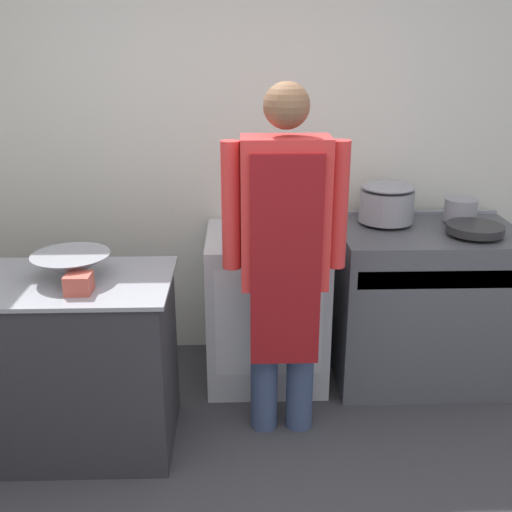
{
  "coord_description": "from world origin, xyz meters",
  "views": [
    {
      "loc": [
        -0.03,
        -1.51,
        1.93
      ],
      "look_at": [
        0.05,
        1.15,
        0.97
      ],
      "focal_mm": 42.0,
      "sensor_mm": 36.0,
      "label": 1
    }
  ],
  "objects_px": {
    "fridge_unit": "(266,306)",
    "saute_pan": "(475,229)",
    "mixing_bowl": "(72,266)",
    "person_cook": "(284,248)",
    "stock_pot": "(387,202)",
    "sauce_pot": "(460,210)",
    "stove": "(423,304)",
    "plastic_tub": "(79,283)"
  },
  "relations": [
    {
      "from": "fridge_unit",
      "to": "saute_pan",
      "type": "height_order",
      "value": "saute_pan"
    },
    {
      "from": "fridge_unit",
      "to": "mixing_bowl",
      "type": "height_order",
      "value": "mixing_bowl"
    },
    {
      "from": "person_cook",
      "to": "stock_pot",
      "type": "xyz_separation_m",
      "value": [
        0.64,
        0.64,
        0.06
      ]
    },
    {
      "from": "person_cook",
      "to": "sauce_pot",
      "type": "height_order",
      "value": "person_cook"
    },
    {
      "from": "fridge_unit",
      "to": "person_cook",
      "type": "bearing_deg",
      "value": -84.02
    },
    {
      "from": "fridge_unit",
      "to": "sauce_pot",
      "type": "bearing_deg",
      "value": 4.27
    },
    {
      "from": "stove",
      "to": "mixing_bowl",
      "type": "height_order",
      "value": "mixing_bowl"
    },
    {
      "from": "person_cook",
      "to": "plastic_tub",
      "type": "height_order",
      "value": "person_cook"
    },
    {
      "from": "fridge_unit",
      "to": "plastic_tub",
      "type": "height_order",
      "value": "plastic_tub"
    },
    {
      "from": "person_cook",
      "to": "mixing_bowl",
      "type": "height_order",
      "value": "person_cook"
    },
    {
      "from": "plastic_tub",
      "to": "stock_pot",
      "type": "relative_size",
      "value": 0.36
    },
    {
      "from": "fridge_unit",
      "to": "stove",
      "type": "bearing_deg",
      "value": -2.31
    },
    {
      "from": "fridge_unit",
      "to": "sauce_pot",
      "type": "height_order",
      "value": "sauce_pot"
    },
    {
      "from": "plastic_tub",
      "to": "saute_pan",
      "type": "height_order",
      "value": "saute_pan"
    },
    {
      "from": "fridge_unit",
      "to": "mixing_bowl",
      "type": "relative_size",
      "value": 2.45
    },
    {
      "from": "stove",
      "to": "saute_pan",
      "type": "bearing_deg",
      "value": -30.32
    },
    {
      "from": "mixing_bowl",
      "to": "stock_pot",
      "type": "distance_m",
      "value": 1.78
    },
    {
      "from": "fridge_unit",
      "to": "person_cook",
      "type": "relative_size",
      "value": 0.5
    },
    {
      "from": "saute_pan",
      "to": "sauce_pot",
      "type": "distance_m",
      "value": 0.25
    },
    {
      "from": "mixing_bowl",
      "to": "plastic_tub",
      "type": "height_order",
      "value": "mixing_bowl"
    },
    {
      "from": "plastic_tub",
      "to": "mixing_bowl",
      "type": "bearing_deg",
      "value": 112.82
    },
    {
      "from": "plastic_tub",
      "to": "saute_pan",
      "type": "xyz_separation_m",
      "value": [
        2.0,
        0.64,
        0.04
      ]
    },
    {
      "from": "stock_pot",
      "to": "stove",
      "type": "bearing_deg",
      "value": -27.9
    },
    {
      "from": "fridge_unit",
      "to": "person_cook",
      "type": "height_order",
      "value": "person_cook"
    },
    {
      "from": "person_cook",
      "to": "plastic_tub",
      "type": "bearing_deg",
      "value": -165.4
    },
    {
      "from": "person_cook",
      "to": "stock_pot",
      "type": "distance_m",
      "value": 0.9
    },
    {
      "from": "stove",
      "to": "sauce_pot",
      "type": "bearing_deg",
      "value": 30.78
    },
    {
      "from": "sauce_pot",
      "to": "stove",
      "type": "bearing_deg",
      "value": -149.22
    },
    {
      "from": "mixing_bowl",
      "to": "sauce_pot",
      "type": "bearing_deg",
      "value": 18.66
    },
    {
      "from": "stove",
      "to": "saute_pan",
      "type": "distance_m",
      "value": 0.56
    },
    {
      "from": "person_cook",
      "to": "stock_pot",
      "type": "bearing_deg",
      "value": 44.9
    },
    {
      "from": "fridge_unit",
      "to": "stock_pot",
      "type": "bearing_deg",
      "value": 6.92
    },
    {
      "from": "plastic_tub",
      "to": "stock_pot",
      "type": "bearing_deg",
      "value": 29.34
    },
    {
      "from": "mixing_bowl",
      "to": "saute_pan",
      "type": "relative_size",
      "value": 1.18
    },
    {
      "from": "person_cook",
      "to": "sauce_pot",
      "type": "relative_size",
      "value": 9.48
    },
    {
      "from": "person_cook",
      "to": "stock_pot",
      "type": "relative_size",
      "value": 5.66
    },
    {
      "from": "fridge_unit",
      "to": "plastic_tub",
      "type": "xyz_separation_m",
      "value": [
        -0.86,
        -0.79,
        0.48
      ]
    },
    {
      "from": "stock_pot",
      "to": "plastic_tub",
      "type": "bearing_deg",
      "value": -150.66
    },
    {
      "from": "plastic_tub",
      "to": "sauce_pot",
      "type": "xyz_separation_m",
      "value": [
        2.0,
        0.88,
        0.08
      ]
    },
    {
      "from": "saute_pan",
      "to": "sauce_pot",
      "type": "height_order",
      "value": "sauce_pot"
    },
    {
      "from": "sauce_pot",
      "to": "stock_pot",
      "type": "bearing_deg",
      "value": 180.0
    },
    {
      "from": "person_cook",
      "to": "sauce_pot",
      "type": "bearing_deg",
      "value": 30.67
    }
  ]
}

